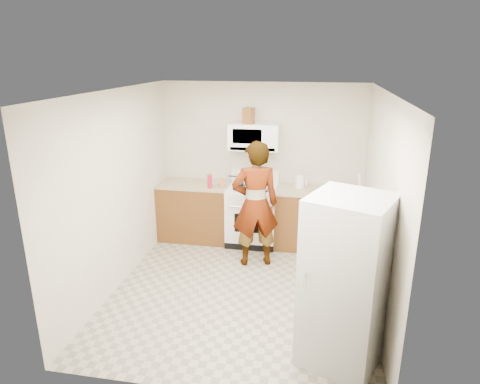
% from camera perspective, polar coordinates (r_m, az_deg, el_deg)
% --- Properties ---
extents(floor, '(3.60, 3.60, 0.00)m').
position_cam_1_polar(floor, '(5.66, 0.26, -12.87)').
color(floor, gray).
rests_on(floor, ground).
extents(back_wall, '(3.20, 0.02, 2.50)m').
position_cam_1_polar(back_wall, '(6.83, 2.92, 3.95)').
color(back_wall, beige).
rests_on(back_wall, floor).
extents(right_wall, '(0.02, 3.60, 2.50)m').
position_cam_1_polar(right_wall, '(5.11, 18.11, -1.77)').
color(right_wall, beige).
rests_on(right_wall, floor).
extents(cabinet_left, '(1.12, 0.62, 0.90)m').
position_cam_1_polar(cabinet_left, '(7.00, -5.99, -2.65)').
color(cabinet_left, brown).
rests_on(cabinet_left, floor).
extents(counter_left, '(1.14, 0.64, 0.03)m').
position_cam_1_polar(counter_left, '(6.85, -6.12, 1.01)').
color(counter_left, tan).
rests_on(counter_left, cabinet_left).
extents(cabinet_right, '(0.80, 0.62, 0.90)m').
position_cam_1_polar(cabinet_right, '(6.74, 8.23, -3.57)').
color(cabinet_right, brown).
rests_on(cabinet_right, floor).
extents(counter_right, '(0.82, 0.64, 0.03)m').
position_cam_1_polar(counter_right, '(6.58, 8.41, 0.23)').
color(counter_right, tan).
rests_on(counter_right, cabinet_right).
extents(gas_range, '(0.76, 0.65, 1.13)m').
position_cam_1_polar(gas_range, '(6.78, 1.64, -2.91)').
color(gas_range, white).
rests_on(gas_range, floor).
extents(microwave, '(0.76, 0.38, 0.40)m').
position_cam_1_polar(microwave, '(6.58, 1.91, 7.43)').
color(microwave, white).
rests_on(microwave, back_wall).
extents(person, '(0.76, 0.61, 1.80)m').
position_cam_1_polar(person, '(5.95, 2.06, -1.67)').
color(person, tan).
rests_on(person, floor).
extents(fridge, '(0.91, 0.91, 1.70)m').
position_cam_1_polar(fridge, '(4.23, 13.86, -11.60)').
color(fridge, silver).
rests_on(fridge, floor).
extents(kettle, '(0.17, 0.17, 0.17)m').
position_cam_1_polar(kettle, '(6.63, 8.00, 1.32)').
color(kettle, white).
rests_on(kettle, counter_right).
extents(jug, '(0.18, 0.18, 0.24)m').
position_cam_1_polar(jug, '(6.48, 1.17, 10.14)').
color(jug, brown).
rests_on(jug, microwave).
extents(saucepan, '(0.23, 0.23, 0.12)m').
position_cam_1_polar(saucepan, '(6.76, 0.39, 1.73)').
color(saucepan, silver).
rests_on(saucepan, gas_range).
extents(tray, '(0.29, 0.23, 0.05)m').
position_cam_1_polar(tray, '(6.46, 2.95, 0.42)').
color(tray, white).
rests_on(tray, gas_range).
extents(bottle_spray, '(0.07, 0.07, 0.21)m').
position_cam_1_polar(bottle_spray, '(6.54, -4.01, 1.37)').
color(bottle_spray, red).
rests_on(bottle_spray, counter_left).
extents(bottle_hot_sauce, '(0.05, 0.05, 0.14)m').
position_cam_1_polar(bottle_hot_sauce, '(6.61, -2.49, 1.29)').
color(bottle_hot_sauce, orange).
rests_on(bottle_hot_sauce, counter_left).
extents(bottle_green_cap, '(0.07, 0.07, 0.21)m').
position_cam_1_polar(bottle_green_cap, '(6.60, -4.09, 1.53)').
color(bottle_green_cap, '#228818').
rests_on(bottle_green_cap, counter_left).
extents(pot_lid, '(0.32, 0.32, 0.01)m').
position_cam_1_polar(pot_lid, '(6.67, -2.91, 0.84)').
color(pot_lid, white).
rests_on(pot_lid, counter_left).
extents(broom, '(0.29, 0.15, 1.39)m').
position_cam_1_polar(broom, '(6.13, 16.20, -3.81)').
color(broom, silver).
rests_on(broom, floor).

